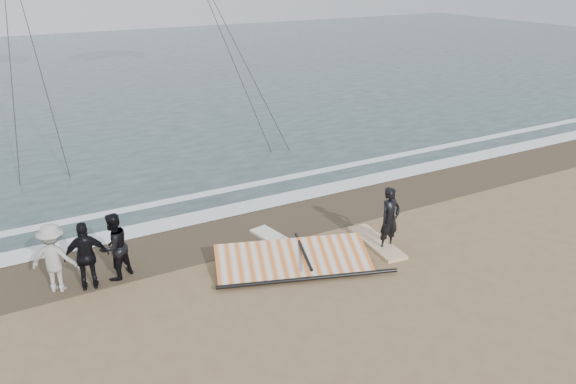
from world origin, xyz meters
name	(u,v)px	position (x,y,z in m)	size (l,w,h in m)	color
ground	(338,297)	(0.00, 0.00, 0.00)	(120.00, 120.00, 0.00)	#8C704C
sea	(80,75)	(0.00, 33.00, 0.01)	(120.00, 54.00, 0.02)	#233838
wet_sand	(255,226)	(0.00, 4.50, 0.01)	(120.00, 2.80, 0.01)	#4C3D2B
foam_near	(236,209)	(0.00, 5.90, 0.03)	(120.00, 0.90, 0.01)	white
foam_far	(216,192)	(0.00, 7.60, 0.03)	(120.00, 0.45, 0.01)	white
man_main	(390,219)	(2.62, 1.37, 0.92)	(0.67, 0.44, 1.84)	black
board_white	(376,242)	(2.51, 1.75, 0.05)	(0.63, 2.26, 0.09)	silver
board_cream	(279,241)	(0.11, 3.17, 0.04)	(0.57, 2.14, 0.09)	white
trio_cluster	(82,254)	(-5.18, 3.50, 0.89)	(2.60, 1.18, 1.79)	black
sail_rig	(288,261)	(-0.34, 1.82, 0.20)	(4.45, 2.96, 0.51)	black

